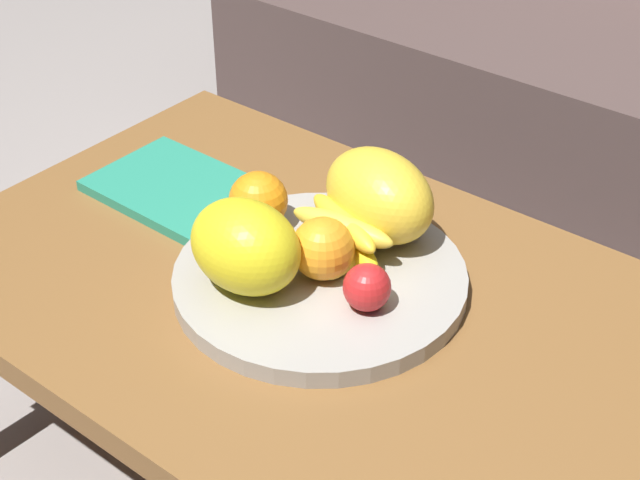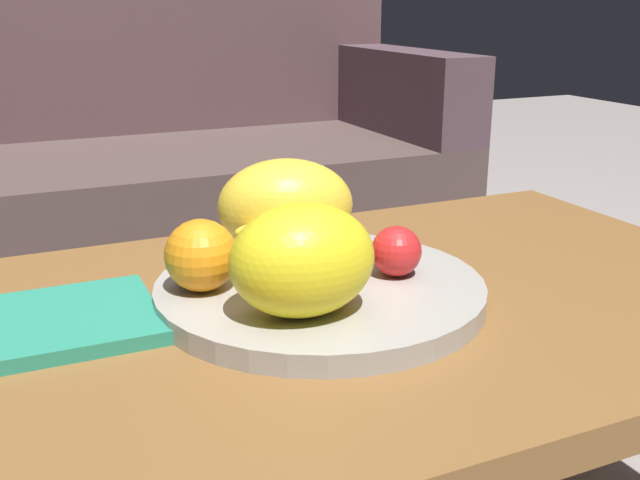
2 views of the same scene
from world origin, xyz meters
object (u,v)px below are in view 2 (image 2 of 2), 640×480
at_px(fruit_bowl, 320,291).
at_px(melon_smaller_beside, 302,260).
at_px(coffee_table, 345,334).
at_px(orange_front, 326,247).
at_px(couch, 110,186).
at_px(apple_front, 396,251).
at_px(melon_large_front, 286,206).
at_px(banana_bunch, 305,242).
at_px(magazine, 37,326).
at_px(orange_left, 201,255).

relative_size(fruit_bowl, melon_smaller_beside, 2.50).
relative_size(coffee_table, orange_front, 13.42).
relative_size(couch, apple_front, 28.32).
relative_size(melon_large_front, apple_front, 2.90).
distance_m(apple_front, banana_bunch, 0.11).
relative_size(couch, melon_smaller_beside, 11.08).
xyz_separation_m(banana_bunch, magazine, (-0.31, -0.01, -0.05)).
height_order(coffee_table, banana_bunch, banana_bunch).
distance_m(couch, banana_bunch, 1.10).
xyz_separation_m(orange_front, orange_left, (-0.14, 0.03, -0.00)).
height_order(fruit_bowl, orange_front, orange_front).
relative_size(coffee_table, magazine, 4.40).
bearing_deg(melon_large_front, couch, 93.67).
bearing_deg(melon_smaller_beside, banana_bunch, 65.47).
height_order(orange_left, banana_bunch, orange_left).
distance_m(coffee_table, melon_smaller_beside, 0.17).
xyz_separation_m(coffee_table, magazine, (-0.34, 0.06, 0.05)).
height_order(melon_large_front, apple_front, melon_large_front).
height_order(coffee_table, melon_large_front, melon_large_front).
relative_size(fruit_bowl, orange_left, 4.70).
height_order(couch, banana_bunch, couch).
bearing_deg(melon_smaller_beside, apple_front, 21.87).
xyz_separation_m(couch, melon_smaller_beside, (0.00, -1.21, 0.19)).
relative_size(banana_bunch, magazine, 0.65).
bearing_deg(melon_smaller_beside, coffee_table, 38.53).
xyz_separation_m(orange_left, magazine, (-0.18, 0.01, -0.06)).
height_order(coffee_table, apple_front, apple_front).
bearing_deg(coffee_table, fruit_bowl, 154.21).
height_order(orange_left, apple_front, orange_left).
bearing_deg(apple_front, melon_large_front, 120.91).
bearing_deg(magazine, couch, 77.52).
distance_m(fruit_bowl, apple_front, 0.10).
xyz_separation_m(orange_front, apple_front, (0.08, -0.02, -0.01)).
bearing_deg(apple_front, orange_left, 167.13).
bearing_deg(apple_front, orange_front, 167.92).
xyz_separation_m(couch, apple_front, (0.15, -1.15, 0.16)).
bearing_deg(melon_smaller_beside, orange_left, 125.05).
bearing_deg(magazine, fruit_bowl, -7.80).
distance_m(orange_front, banana_bunch, 0.06).
distance_m(melon_large_front, magazine, 0.33).
bearing_deg(orange_front, apple_front, -12.08).
distance_m(couch, orange_left, 1.12).
xyz_separation_m(fruit_bowl, orange_left, (-0.13, 0.03, 0.05)).
distance_m(couch, melon_large_front, 1.04).
bearing_deg(orange_left, apple_front, -12.87).
relative_size(fruit_bowl, apple_front, 6.40).
bearing_deg(banana_bunch, couch, 93.35).
bearing_deg(banana_bunch, melon_smaller_beside, -114.53).
bearing_deg(orange_front, magazine, 171.44).
xyz_separation_m(orange_left, apple_front, (0.22, -0.05, -0.01)).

